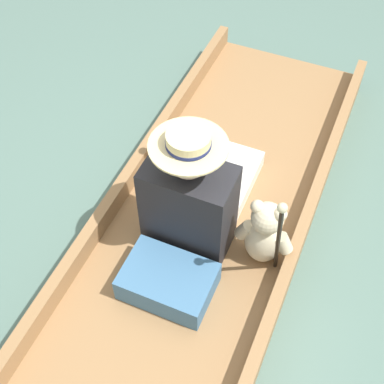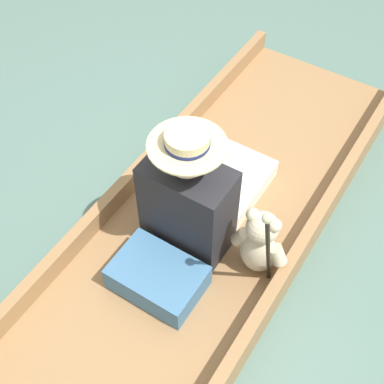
{
  "view_description": "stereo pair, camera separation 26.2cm",
  "coord_description": "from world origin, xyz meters",
  "px_view_note": "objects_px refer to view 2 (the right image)",
  "views": [
    {
      "loc": [
        0.61,
        -1.59,
        2.53
      ],
      "look_at": [
        -0.04,
        -0.08,
        0.49
      ],
      "focal_mm": 50.0,
      "sensor_mm": 36.0,
      "label": 1
    },
    {
      "loc": [
        0.84,
        -1.47,
        2.53
      ],
      "look_at": [
        -0.04,
        -0.08,
        0.49
      ],
      "focal_mm": 50.0,
      "sensor_mm": 36.0,
      "label": 2
    }
  ],
  "objects_px": {
    "teddy_bear": "(260,243)",
    "wine_glass": "(168,148)",
    "seated_person": "(198,195)",
    "walking_cane": "(268,245)"
  },
  "relations": [
    {
      "from": "teddy_bear",
      "to": "seated_person",
      "type": "bearing_deg",
      "value": 173.19
    },
    {
      "from": "teddy_bear",
      "to": "wine_glass",
      "type": "xyz_separation_m",
      "value": [
        -0.78,
        0.34,
        -0.06
      ]
    },
    {
      "from": "seated_person",
      "to": "wine_glass",
      "type": "distance_m",
      "value": 0.5
    },
    {
      "from": "seated_person",
      "to": "walking_cane",
      "type": "xyz_separation_m",
      "value": [
        0.48,
        -0.19,
        0.17
      ]
    },
    {
      "from": "teddy_bear",
      "to": "walking_cane",
      "type": "relative_size",
      "value": 0.59
    },
    {
      "from": "seated_person",
      "to": "wine_glass",
      "type": "relative_size",
      "value": 3.46
    },
    {
      "from": "teddy_bear",
      "to": "wine_glass",
      "type": "height_order",
      "value": "teddy_bear"
    },
    {
      "from": "seated_person",
      "to": "walking_cane",
      "type": "relative_size",
      "value": 1.13
    },
    {
      "from": "seated_person",
      "to": "teddy_bear",
      "type": "relative_size",
      "value": 1.92
    },
    {
      "from": "wine_glass",
      "to": "teddy_bear",
      "type": "bearing_deg",
      "value": -23.56
    }
  ]
}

